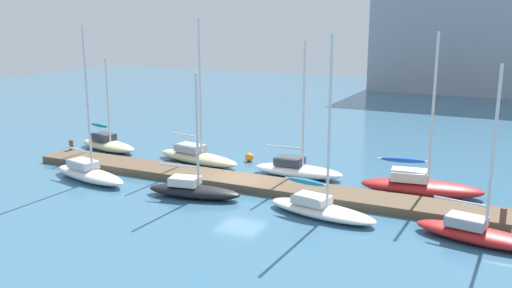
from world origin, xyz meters
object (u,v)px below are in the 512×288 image
object	(u,v)px
sailboat_4	(297,169)
sailboat_5	(320,207)
mooring_buoy_orange	(249,157)
harbor_building_distant	(470,18)
sailboat_1	(89,172)
sailboat_0	(107,143)
sailboat_6	(419,185)
sailboat_2	(197,155)
sailboat_3	(193,189)
sailboat_7	(477,232)

from	to	relation	value
sailboat_4	sailboat_5	size ratio (longest dim) A/B	0.93
mooring_buoy_orange	harbor_building_distant	bearing A→B (deg)	78.74
sailboat_1	sailboat_4	world-z (taller)	sailboat_1
sailboat_1	sailboat_0	bearing A→B (deg)	135.45
mooring_buoy_orange	sailboat_6	bearing A→B (deg)	-11.47
sailboat_5	harbor_building_distant	distance (m)	53.65
sailboat_2	sailboat_3	xyz separation A→B (m)	(3.53, -6.10, -0.06)
sailboat_2	mooring_buoy_orange	bearing A→B (deg)	42.95
sailboat_0	sailboat_2	size ratio (longest dim) A/B	0.71
sailboat_0	sailboat_6	bearing A→B (deg)	10.10
sailboat_4	mooring_buoy_orange	world-z (taller)	sailboat_4
sailboat_3	sailboat_0	bearing A→B (deg)	141.12
sailboat_6	mooring_buoy_orange	world-z (taller)	sailboat_6
harbor_building_distant	sailboat_3	bearing A→B (deg)	-98.93
sailboat_7	sailboat_3	bearing A→B (deg)	-169.38
sailboat_7	harbor_building_distant	bearing A→B (deg)	105.98
sailboat_7	mooring_buoy_orange	distance (m)	16.60
sailboat_1	sailboat_6	size ratio (longest dim) A/B	1.03
sailboat_3	sailboat_5	world-z (taller)	sailboat_5
sailboat_0	sailboat_4	xyz separation A→B (m)	(14.73, -0.31, -0.02)
sailboat_5	sailboat_6	world-z (taller)	sailboat_6
sailboat_2	sailboat_3	world-z (taller)	sailboat_2
sailboat_5	sailboat_7	size ratio (longest dim) A/B	1.14
sailboat_1	sailboat_7	xyz separation A→B (m)	(21.17, 0.19, -0.05)
sailboat_4	sailboat_5	world-z (taller)	sailboat_5
sailboat_0	harbor_building_distant	bearing A→B (deg)	79.20
sailboat_4	sailboat_6	bearing A→B (deg)	-4.72
sailboat_3	sailboat_7	size ratio (longest dim) A/B	0.88
mooring_buoy_orange	harbor_building_distant	distance (m)	46.95
sailboat_2	sailboat_5	size ratio (longest dim) A/B	1.07
sailboat_1	sailboat_2	size ratio (longest dim) A/B	0.96
sailboat_2	mooring_buoy_orange	size ratio (longest dim) A/B	16.24
sailboat_3	sailboat_4	world-z (taller)	sailboat_4
sailboat_4	sailboat_2	bearing A→B (deg)	177.73
sailboat_2	sailboat_1	bearing A→B (deg)	-110.68
sailboat_1	sailboat_7	world-z (taller)	sailboat_1
sailboat_7	sailboat_2	bearing A→B (deg)	171.25
sailboat_2	sailboat_6	size ratio (longest dim) A/B	1.07
sailboat_1	sailboat_2	bearing A→B (deg)	72.18
sailboat_0	sailboat_2	distance (m)	7.68
sailboat_0	sailboat_4	distance (m)	14.73
sailboat_1	harbor_building_distant	size ratio (longest dim) A/B	0.40
sailboat_3	sailboat_6	world-z (taller)	sailboat_6
sailboat_5	sailboat_6	distance (m)	6.56
sailboat_3	harbor_building_distant	distance (m)	54.53
sailboat_6	harbor_building_distant	xyz separation A→B (m)	(-2.35, 47.50, 8.69)
sailboat_1	sailboat_4	xyz separation A→B (m)	(10.67, 6.04, -0.01)
sailboat_4	mooring_buoy_orange	distance (m)	4.60
sailboat_6	harbor_building_distant	world-z (taller)	harbor_building_distant
sailboat_3	sailboat_7	distance (m)	14.02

